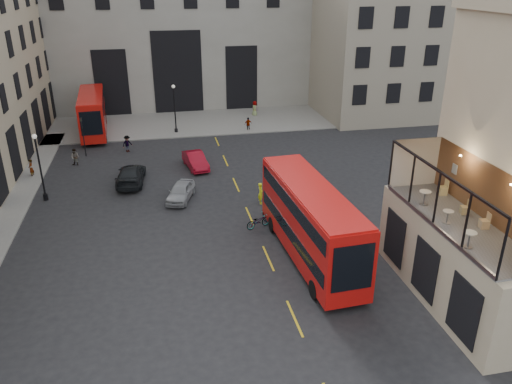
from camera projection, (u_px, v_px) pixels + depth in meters
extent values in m
plane|color=black|center=(332.00, 313.00, 25.81)|extent=(140.00, 140.00, 0.00)
cube|color=black|center=(425.00, 270.00, 25.94)|extent=(0.08, 9.20, 3.00)
cube|color=brown|center=(491.00, 194.00, 24.87)|extent=(0.04, 10.00, 2.90)
cube|color=beige|center=(415.00, 162.00, 29.08)|extent=(3.00, 0.04, 2.90)
cube|color=black|center=(469.00, 169.00, 24.02)|extent=(3.00, 10.00, 0.04)
cube|color=slate|center=(433.00, 224.00, 24.86)|extent=(0.12, 10.00, 0.18)
cube|color=black|center=(441.00, 172.00, 23.76)|extent=(0.12, 10.00, 0.10)
cube|color=beige|center=(455.00, 169.00, 27.67)|extent=(0.04, 0.45, 0.55)
cylinder|color=#FFD899|center=(511.00, 185.00, 22.39)|extent=(0.12, 0.12, 0.05)
cylinder|color=#FFD899|center=(461.00, 155.00, 25.98)|extent=(0.12, 0.12, 0.05)
cube|color=tan|center=(452.00, 263.00, 26.12)|extent=(3.00, 11.00, 4.50)
cube|color=slate|center=(459.00, 224.00, 25.20)|extent=(3.00, 10.00, 0.10)
cube|color=#9C9A92|center=(173.00, 34.00, 64.36)|extent=(34.00, 10.00, 18.00)
cube|color=black|center=(178.00, 73.00, 61.44)|extent=(6.00, 0.12, 10.00)
cube|color=black|center=(112.00, 83.00, 60.35)|extent=(4.00, 0.12, 8.00)
cube|color=black|center=(242.00, 78.00, 63.32)|extent=(4.00, 0.12, 8.00)
cube|color=gray|center=(381.00, 29.00, 61.41)|extent=(16.00, 18.00, 20.00)
cube|color=slate|center=(174.00, 123.00, 58.78)|extent=(40.00, 12.00, 0.12)
cylinder|color=black|center=(263.00, 197.00, 35.84)|extent=(0.10, 0.10, 2.80)
imported|color=black|center=(263.00, 173.00, 35.08)|extent=(0.16, 0.20, 1.00)
cylinder|color=black|center=(84.00, 142.00, 47.60)|extent=(0.10, 0.10, 2.80)
imported|color=black|center=(81.00, 123.00, 46.84)|extent=(0.16, 0.20, 1.00)
cylinder|color=black|center=(41.00, 170.00, 37.81)|extent=(0.14, 0.14, 5.00)
cylinder|color=black|center=(46.00, 197.00, 38.71)|extent=(0.36, 0.36, 0.50)
sphere|color=silver|center=(34.00, 136.00, 36.75)|extent=(0.36, 0.36, 0.36)
cylinder|color=black|center=(175.00, 111.00, 54.21)|extent=(0.14, 0.14, 5.00)
cylinder|color=black|center=(176.00, 131.00, 55.11)|extent=(0.36, 0.36, 0.50)
sphere|color=silver|center=(173.00, 86.00, 53.15)|extent=(0.36, 0.36, 0.36)
cube|color=red|center=(310.00, 221.00, 29.98)|extent=(3.34, 11.90, 4.17)
cube|color=black|center=(310.00, 229.00, 30.22)|extent=(3.34, 11.26, 0.86)
cube|color=black|center=(311.00, 201.00, 29.47)|extent=(3.34, 11.26, 0.86)
cube|color=red|center=(312.00, 188.00, 29.14)|extent=(3.22, 11.65, 0.13)
cylinder|color=black|center=(273.00, 225.00, 33.82)|extent=(0.36, 1.08, 1.07)
cylinder|color=black|center=(306.00, 220.00, 34.40)|extent=(0.36, 1.08, 1.07)
cylinder|color=black|center=(315.00, 290.00, 26.84)|extent=(0.36, 1.08, 1.07)
cylinder|color=black|center=(356.00, 283.00, 27.42)|extent=(0.36, 1.08, 1.07)
cube|color=red|center=(92.00, 112.00, 54.26)|extent=(3.25, 11.14, 3.90)
cube|color=black|center=(93.00, 117.00, 54.48)|extent=(3.25, 10.54, 0.80)
cube|color=black|center=(91.00, 101.00, 53.78)|extent=(3.25, 10.54, 0.80)
cube|color=red|center=(90.00, 94.00, 53.47)|extent=(3.14, 10.91, 0.12)
cylinder|color=black|center=(85.00, 121.00, 57.82)|extent=(0.35, 1.02, 1.00)
cylinder|color=black|center=(105.00, 120.00, 58.38)|extent=(0.35, 1.02, 1.00)
cylinder|color=black|center=(83.00, 140.00, 51.33)|extent=(0.35, 1.02, 1.00)
cylinder|color=black|center=(105.00, 138.00, 51.89)|extent=(0.35, 1.02, 1.00)
imported|color=gray|center=(181.00, 192.00, 38.63)|extent=(2.82, 4.26, 1.35)
imported|color=maroon|center=(195.00, 160.00, 44.98)|extent=(2.24, 4.52, 1.43)
imported|color=black|center=(131.00, 175.00, 41.64)|extent=(2.57, 5.38, 1.51)
imported|color=gray|center=(258.00, 221.00, 34.41)|extent=(1.97, 1.27, 0.98)
imported|color=#F1FF1A|center=(261.00, 193.00, 37.92)|extent=(0.48, 0.66, 1.68)
imported|color=gray|center=(75.00, 157.00, 45.55)|extent=(0.92, 0.82, 1.58)
imported|color=gray|center=(127.00, 144.00, 49.03)|extent=(1.23, 1.12, 1.66)
imported|color=gray|center=(248.00, 124.00, 55.70)|extent=(0.93, 0.48, 1.52)
imported|color=gray|center=(255.00, 109.00, 61.50)|extent=(0.98, 1.08, 1.86)
imported|color=gray|center=(31.00, 168.00, 42.93)|extent=(0.44, 0.62, 1.58)
cylinder|color=silver|center=(470.00, 233.00, 22.65)|extent=(0.61, 0.61, 0.04)
cylinder|color=slate|center=(469.00, 240.00, 22.80)|extent=(0.08, 0.08, 0.72)
cylinder|color=slate|center=(468.00, 247.00, 22.94)|extent=(0.45, 0.45, 0.03)
cylinder|color=beige|center=(448.00, 211.00, 24.91)|extent=(0.54, 0.54, 0.04)
cylinder|color=slate|center=(448.00, 217.00, 25.04)|extent=(0.07, 0.07, 0.63)
cylinder|color=slate|center=(447.00, 223.00, 25.17)|extent=(0.39, 0.39, 0.03)
cylinder|color=white|center=(425.00, 192.00, 26.89)|extent=(0.63, 0.63, 0.04)
cylinder|color=slate|center=(424.00, 198.00, 27.04)|extent=(0.08, 0.08, 0.73)
cylinder|color=slate|center=(424.00, 204.00, 27.19)|extent=(0.46, 0.46, 0.03)
cube|color=tan|center=(484.00, 224.00, 24.58)|extent=(0.46, 0.46, 0.43)
cube|color=tan|center=(489.00, 216.00, 24.42)|extent=(0.10, 0.41, 0.39)
cube|color=tan|center=(464.00, 210.00, 26.06)|extent=(0.47, 0.47, 0.41)
cube|color=tan|center=(469.00, 203.00, 25.89)|extent=(0.13, 0.38, 0.36)
cube|color=#D4BE7A|center=(442.00, 191.00, 28.33)|extent=(0.47, 0.47, 0.47)
cube|color=#D4BE7A|center=(447.00, 183.00, 28.18)|extent=(0.08, 0.44, 0.42)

